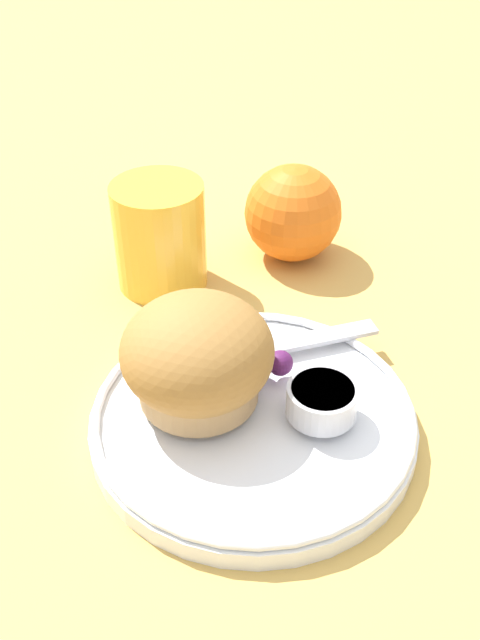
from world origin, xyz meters
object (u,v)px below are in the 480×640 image
object	(u,v)px
juice_glass	(160,236)
muffin	(197,357)
butter_knife	(267,348)
orange_fruit	(293,213)

from	to	relation	value
juice_glass	muffin	bearing A→B (deg)	-77.17
muffin	butter_knife	xyz separation A→B (m)	(0.05, 0.05, -0.03)
orange_fruit	juice_glass	world-z (taller)	juice_glass
butter_knife	juice_glass	size ratio (longest dim) A/B	1.83
muffin	butter_knife	bearing A→B (deg)	44.14
butter_knife	orange_fruit	distance (m)	0.16
butter_knife	juice_glass	world-z (taller)	juice_glass
muffin	juice_glass	world-z (taller)	muffin
muffin	butter_knife	size ratio (longest dim) A/B	0.59
butter_knife	juice_glass	bearing A→B (deg)	109.13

